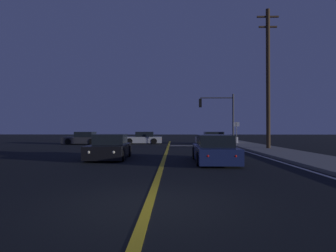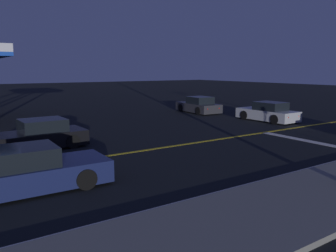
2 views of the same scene
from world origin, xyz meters
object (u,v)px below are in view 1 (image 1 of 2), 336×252
(car_mid_block_white, at_px, (216,139))
(utility_pole_right, at_px, (268,77))
(car_parked_curb_black, at_px, (110,148))
(car_distant_tail_charcoal, at_px, (84,139))
(street_sign_corner, at_px, (236,130))
(car_lead_oncoming_silver, at_px, (143,139))
(traffic_signal_near_right, at_px, (220,111))
(car_following_oncoming_navy, at_px, (214,150))

(car_mid_block_white, xyz_separation_m, utility_pole_right, (2.79, -8.71, 5.13))
(car_parked_curb_black, bearing_deg, car_distant_tail_charcoal, -68.67)
(utility_pole_right, height_order, street_sign_corner, utility_pole_right)
(car_lead_oncoming_silver, relative_size, traffic_signal_near_right, 0.81)
(car_distant_tail_charcoal, xyz_separation_m, street_sign_corner, (15.74, -3.03, 1.00))
(street_sign_corner, bearing_deg, traffic_signal_near_right, 110.76)
(car_mid_block_white, distance_m, traffic_signal_near_right, 3.23)
(street_sign_corner, bearing_deg, car_parked_curb_black, -130.40)
(car_following_oncoming_navy, relative_size, car_lead_oncoming_silver, 1.09)
(car_distant_tail_charcoal, height_order, car_lead_oncoming_silver, same)
(car_lead_oncoming_silver, height_order, utility_pole_right, utility_pole_right)
(car_lead_oncoming_silver, height_order, traffic_signal_near_right, traffic_signal_near_right)
(car_mid_block_white, bearing_deg, street_sign_corner, 17.43)
(car_lead_oncoming_silver, xyz_separation_m, car_mid_block_white, (8.04, -0.22, -0.00))
(car_parked_curb_black, bearing_deg, street_sign_corner, -132.67)
(car_lead_oncoming_silver, distance_m, car_mid_block_white, 8.04)
(car_distant_tail_charcoal, height_order, utility_pole_right, utility_pole_right)
(car_following_oncoming_navy, bearing_deg, utility_pole_right, 56.65)
(car_following_oncoming_navy, xyz_separation_m, traffic_signal_near_right, (2.95, 15.60, 2.99))
(utility_pole_right, bearing_deg, car_distant_tail_charcoal, 155.65)
(car_following_oncoming_navy, bearing_deg, car_distant_tail_charcoal, 126.99)
(car_lead_oncoming_silver, bearing_deg, car_following_oncoming_navy, -163.69)
(car_parked_curb_black, height_order, car_mid_block_white, same)
(car_following_oncoming_navy, bearing_deg, car_parked_curb_black, 164.16)
(car_mid_block_white, relative_size, traffic_signal_near_right, 0.84)
(traffic_signal_near_right, bearing_deg, utility_pole_right, 108.12)
(car_distant_tail_charcoal, relative_size, traffic_signal_near_right, 0.79)
(car_following_oncoming_navy, height_order, car_lead_oncoming_silver, same)
(car_mid_block_white, xyz_separation_m, street_sign_corner, (1.39, -3.99, 1.00))
(car_mid_block_white, bearing_deg, car_lead_oncoming_silver, -93.38)
(car_following_oncoming_navy, relative_size, car_mid_block_white, 1.05)
(car_distant_tail_charcoal, relative_size, car_following_oncoming_navy, 0.89)
(car_lead_oncoming_silver, bearing_deg, street_sign_corner, -115.40)
(car_distant_tail_charcoal, bearing_deg, utility_pole_right, -111.57)
(car_parked_curb_black, xyz_separation_m, traffic_signal_near_right, (8.46, 13.99, 2.99))
(car_distant_tail_charcoal, height_order, traffic_signal_near_right, traffic_signal_near_right)
(car_distant_tail_charcoal, xyz_separation_m, traffic_signal_near_right, (14.67, -0.23, 2.99))
(car_lead_oncoming_silver, distance_m, utility_pole_right, 14.95)
(car_distant_tail_charcoal, bearing_deg, car_parked_curb_black, -153.62)
(car_mid_block_white, relative_size, utility_pole_right, 0.41)
(car_lead_oncoming_silver, relative_size, car_parked_curb_black, 1.02)
(car_following_oncoming_navy, xyz_separation_m, car_mid_block_white, (2.62, 16.79, -0.00))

